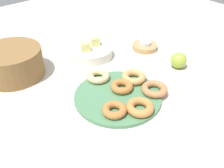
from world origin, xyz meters
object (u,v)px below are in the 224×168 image
object	(u,v)px
donut_0	(122,87)
tealight	(145,43)
melon_chunk_right	(95,41)
fruit_bowl	(92,52)
donut_1	(114,110)
donut_2	(98,76)
donut_plate	(118,96)
apple	(179,60)
donut_4	(154,89)
donut_3	(141,107)
candle_holder	(145,47)
melon_chunk_left	(85,47)
basket	(12,63)
donut_5	(134,77)

from	to	relation	value
donut_0	tealight	distance (m)	0.35
melon_chunk_right	fruit_bowl	bearing A→B (deg)	-156.80
donut_1	fruit_bowl	bearing A→B (deg)	63.09
donut_0	donut_1	bearing A→B (deg)	-143.36
donut_2	fruit_bowl	distance (m)	0.20
donut_0	melon_chunk_right	distance (m)	0.31
donut_plate	apple	bearing A→B (deg)	-2.19
donut_2	fruit_bowl	size ratio (longest dim) A/B	0.48
donut_1	donut_4	size ratio (longest dim) A/B	0.87
fruit_bowl	donut_3	bearing A→B (deg)	-104.88
donut_plate	apple	distance (m)	0.32
donut_0	donut_1	distance (m)	0.13
donut_1	donut_3	bearing A→B (deg)	-31.16
candle_holder	fruit_bowl	size ratio (longest dim) A/B	0.64
fruit_bowl	apple	distance (m)	0.37
donut_3	apple	world-z (taller)	apple
donut_4	donut_2	bearing A→B (deg)	117.42
donut_0	donut_3	xyz separation A→B (m)	(-0.03, -0.12, 0.00)
fruit_bowl	apple	xyz separation A→B (m)	(0.21, -0.30, 0.01)
melon_chunk_left	melon_chunk_right	distance (m)	0.06
donut_1	melon_chunk_right	xyz separation A→B (m)	(0.21, 0.37, 0.03)
basket	candle_holder	bearing A→B (deg)	-18.73
basket	melon_chunk_right	distance (m)	0.36
donut_2	basket	bearing A→B (deg)	130.64
donut_plate	donut_3	xyz separation A→B (m)	(0.00, -0.11, 0.02)
donut_2	donut_4	world-z (taller)	same
donut_4	apple	distance (m)	0.22
donut_4	fruit_bowl	distance (m)	0.36
donut_5	melon_chunk_left	distance (m)	0.27
candle_holder	basket	distance (m)	0.58
apple	melon_chunk_right	bearing A→B (deg)	119.53
donut_3	donut_5	distance (m)	0.17
donut_4	melon_chunk_left	xyz separation A→B (m)	(-0.03, 0.36, 0.03)
tealight	basket	distance (m)	0.58
donut_3	apple	distance (m)	0.33
candle_holder	donut_plate	bearing A→B (deg)	-150.98
donut_2	donut_3	size ratio (longest dim) A/B	0.96
basket	melon_chunk_right	world-z (taller)	basket
donut_1	donut_plate	bearing A→B (deg)	41.53
donut_plate	donut_5	bearing A→B (deg)	14.84
donut_4	apple	world-z (taller)	apple
fruit_bowl	basket	bearing A→B (deg)	165.77
donut_5	donut_plate	bearing A→B (deg)	-165.16
donut_plate	tealight	size ratio (longest dim) A/B	5.86
donut_0	donut_3	size ratio (longest dim) A/B	0.89
donut_0	fruit_bowl	distance (m)	0.29
donut_4	tealight	xyz separation A→B (m)	(0.23, 0.26, 0.00)
donut_5	melon_chunk_right	size ratio (longest dim) A/B	2.53
melon_chunk_left	melon_chunk_right	size ratio (longest dim) A/B	1.00
basket	apple	size ratio (longest dim) A/B	3.54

